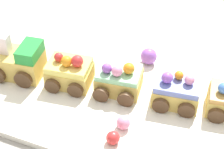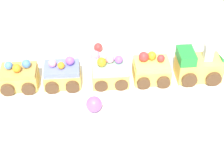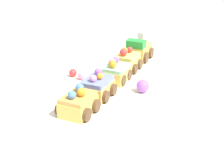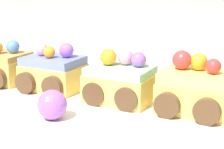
{
  "view_description": "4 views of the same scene",
  "coord_description": "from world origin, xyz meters",
  "px_view_note": "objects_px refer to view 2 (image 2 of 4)",
  "views": [
    {
      "loc": [
        -0.19,
        0.46,
        0.47
      ],
      "look_at": [
        -0.01,
        0.01,
        0.05
      ],
      "focal_mm": 60.0,
      "sensor_mm": 36.0,
      "label": 1
    },
    {
      "loc": [
        0.02,
        -0.62,
        0.52
      ],
      "look_at": [
        -0.01,
        -0.03,
        0.06
      ],
      "focal_mm": 60.0,
      "sensor_mm": 36.0,
      "label": 2
    },
    {
      "loc": [
        -0.66,
        -0.38,
        0.34
      ],
      "look_at": [
        -0.03,
        0.0,
        0.03
      ],
      "focal_mm": 50.0,
      "sensor_mm": 36.0,
      "label": 3
    },
    {
      "loc": [
        0.22,
        -0.36,
        0.16
      ],
      "look_at": [
        -0.03,
        0.0,
        0.04
      ],
      "focal_mm": 60.0,
      "sensor_mm": 36.0,
      "label": 4
    }
  ],
  "objects_px": {
    "cake_train_locomotive": "(202,66)",
    "cake_car_caramel": "(19,77)",
    "cake_car_blueberry": "(62,74)",
    "gumball_pink": "(95,55)",
    "gumball_red": "(98,47)",
    "cake_car_mint": "(110,72)",
    "cake_car_lemon": "(151,70)",
    "gumball_purple": "(94,104)"
  },
  "relations": [
    {
      "from": "gumball_purple",
      "to": "gumball_red",
      "type": "bearing_deg",
      "value": 92.33
    },
    {
      "from": "cake_car_lemon",
      "to": "cake_car_caramel",
      "type": "height_order",
      "value": "cake_car_lemon"
    },
    {
      "from": "gumball_red",
      "to": "cake_car_mint",
      "type": "bearing_deg",
      "value": -72.73
    },
    {
      "from": "cake_car_caramel",
      "to": "gumball_red",
      "type": "distance_m",
      "value": 0.21
    },
    {
      "from": "cake_car_mint",
      "to": "cake_car_lemon",
      "type": "bearing_deg",
      "value": 0.13
    },
    {
      "from": "cake_car_lemon",
      "to": "gumball_pink",
      "type": "relative_size",
      "value": 3.67
    },
    {
      "from": "cake_car_caramel",
      "to": "gumball_purple",
      "type": "distance_m",
      "value": 0.18
    },
    {
      "from": "cake_car_caramel",
      "to": "gumball_red",
      "type": "relative_size",
      "value": 3.88
    },
    {
      "from": "cake_car_mint",
      "to": "gumball_red",
      "type": "bearing_deg",
      "value": 100.02
    },
    {
      "from": "cake_car_mint",
      "to": "gumball_purple",
      "type": "distance_m",
      "value": 0.1
    },
    {
      "from": "gumball_red",
      "to": "cake_car_lemon",
      "type": "bearing_deg",
      "value": -39.14
    },
    {
      "from": "cake_car_mint",
      "to": "gumball_pink",
      "type": "relative_size",
      "value": 3.67
    },
    {
      "from": "cake_car_mint",
      "to": "gumball_red",
      "type": "height_order",
      "value": "cake_car_mint"
    },
    {
      "from": "cake_car_mint",
      "to": "gumball_red",
      "type": "distance_m",
      "value": 0.12
    },
    {
      "from": "cake_car_lemon",
      "to": "cake_car_blueberry",
      "type": "height_order",
      "value": "cake_car_lemon"
    },
    {
      "from": "cake_car_lemon",
      "to": "gumball_pink",
      "type": "bearing_deg",
      "value": 145.35
    },
    {
      "from": "cake_train_locomotive",
      "to": "gumball_purple",
      "type": "xyz_separation_m",
      "value": [
        -0.22,
        -0.12,
        -0.01
      ]
    },
    {
      "from": "cake_car_mint",
      "to": "cake_car_caramel",
      "type": "xyz_separation_m",
      "value": [
        -0.19,
        -0.02,
        -0.0
      ]
    },
    {
      "from": "cake_car_mint",
      "to": "gumball_pink",
      "type": "bearing_deg",
      "value": 109.42
    },
    {
      "from": "gumball_red",
      "to": "gumball_pink",
      "type": "relative_size",
      "value": 0.95
    },
    {
      "from": "cake_car_caramel",
      "to": "gumball_pink",
      "type": "height_order",
      "value": "cake_car_caramel"
    },
    {
      "from": "cake_car_blueberry",
      "to": "gumball_red",
      "type": "relative_size",
      "value": 3.88
    },
    {
      "from": "cake_train_locomotive",
      "to": "cake_car_caramel",
      "type": "bearing_deg",
      "value": 180.0
    },
    {
      "from": "cake_car_blueberry",
      "to": "gumball_purple",
      "type": "xyz_separation_m",
      "value": [
        0.07,
        -0.08,
        -0.01
      ]
    },
    {
      "from": "cake_car_mint",
      "to": "cake_train_locomotive",
      "type": "bearing_deg",
      "value": -0.06
    },
    {
      "from": "cake_car_mint",
      "to": "cake_car_blueberry",
      "type": "relative_size",
      "value": 1.0
    },
    {
      "from": "cake_car_caramel",
      "to": "gumball_red",
      "type": "bearing_deg",
      "value": 33.83
    },
    {
      "from": "gumball_purple",
      "to": "gumball_red",
      "type": "xyz_separation_m",
      "value": [
        -0.01,
        0.21,
        -0.01
      ]
    },
    {
      "from": "cake_car_lemon",
      "to": "cake_car_caramel",
      "type": "distance_m",
      "value": 0.28
    },
    {
      "from": "cake_car_mint",
      "to": "cake_car_blueberry",
      "type": "height_order",
      "value": "same"
    },
    {
      "from": "cake_car_lemon",
      "to": "cake_car_blueberry",
      "type": "distance_m",
      "value": 0.19
    },
    {
      "from": "cake_car_caramel",
      "to": "gumball_red",
      "type": "xyz_separation_m",
      "value": [
        0.15,
        0.13,
        -0.01
      ]
    },
    {
      "from": "cake_car_mint",
      "to": "cake_car_caramel",
      "type": "bearing_deg",
      "value": -179.94
    },
    {
      "from": "cake_car_blueberry",
      "to": "cake_car_lemon",
      "type": "bearing_deg",
      "value": 0.1
    },
    {
      "from": "cake_train_locomotive",
      "to": "gumball_red",
      "type": "distance_m",
      "value": 0.25
    },
    {
      "from": "cake_train_locomotive",
      "to": "cake_car_blueberry",
      "type": "distance_m",
      "value": 0.3
    },
    {
      "from": "cake_car_blueberry",
      "to": "gumball_pink",
      "type": "relative_size",
      "value": 3.67
    },
    {
      "from": "cake_car_blueberry",
      "to": "gumball_pink",
      "type": "distance_m",
      "value": 0.11
    },
    {
      "from": "cake_train_locomotive",
      "to": "gumball_purple",
      "type": "bearing_deg",
      "value": -159.0
    },
    {
      "from": "gumball_purple",
      "to": "cake_car_caramel",
      "type": "bearing_deg",
      "value": 156.69
    },
    {
      "from": "cake_car_blueberry",
      "to": "gumball_pink",
      "type": "bearing_deg",
      "value": 48.31
    },
    {
      "from": "gumball_pink",
      "to": "cake_car_blueberry",
      "type": "bearing_deg",
      "value": -124.45
    }
  ]
}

